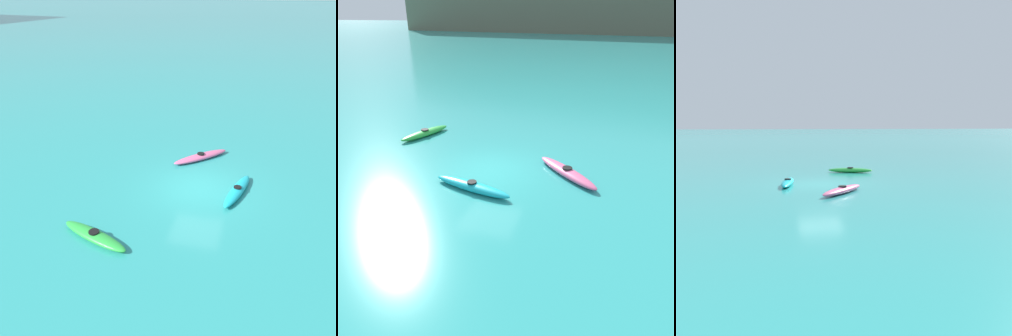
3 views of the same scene
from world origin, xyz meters
TOP-DOWN VIEW (x-y plane):
  - ground_plane at (0.00, 0.00)m, footprint 600.00×600.00m
  - kayak_cyan at (-0.02, -1.84)m, footprint 3.33×1.32m
  - kayak_green at (-4.80, 3.09)m, footprint 1.71×3.14m
  - kayak_pink at (3.24, 0.44)m, footprint 2.94×2.88m

SIDE VIEW (x-z plane):
  - ground_plane at x=0.00m, z-range 0.00..0.00m
  - kayak_cyan at x=-0.02m, z-range -0.02..0.35m
  - kayak_pink at x=3.24m, z-range -0.02..0.35m
  - kayak_green at x=-4.80m, z-range -0.02..0.35m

